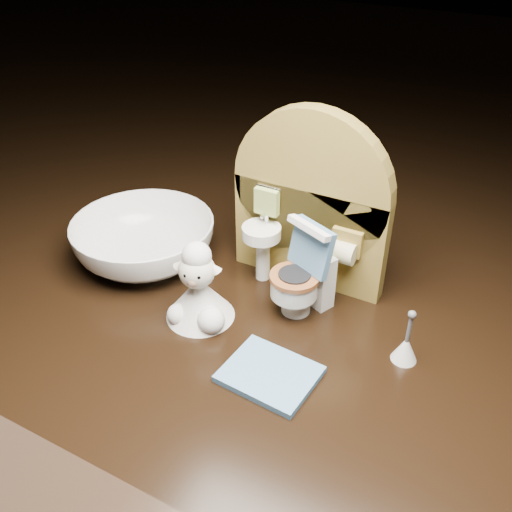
# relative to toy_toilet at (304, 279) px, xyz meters

# --- Properties ---
(backdrop_panel) EXTENTS (0.13, 0.05, 0.15)m
(backdrop_panel) POSITION_rel_toy_toilet_xyz_m (-0.01, 0.04, 0.04)
(backdrop_panel) COLOR olive
(backdrop_panel) RESTS_ON ground
(toy_toilet) EXTENTS (0.05, 0.05, 0.08)m
(toy_toilet) POSITION_rel_toy_toilet_xyz_m (0.00, 0.00, 0.00)
(toy_toilet) COLOR white
(toy_toilet) RESTS_ON ground
(bath_mat) EXTENTS (0.07, 0.06, 0.00)m
(bath_mat) POSITION_rel_toy_toilet_xyz_m (0.01, -0.08, -0.03)
(bath_mat) COLOR #5383AC
(bath_mat) RESTS_ON ground
(toilet_brush) EXTENTS (0.02, 0.02, 0.04)m
(toilet_brush) POSITION_rel_toy_toilet_xyz_m (0.09, -0.02, -0.02)
(toilet_brush) COLOR white
(toilet_brush) RESTS_ON ground
(plush_lamb) EXTENTS (0.05, 0.05, 0.07)m
(plush_lamb) POSITION_rel_toy_toilet_xyz_m (-0.07, -0.05, -0.00)
(plush_lamb) COLOR silver
(plush_lamb) RESTS_ON ground
(ceramic_bowl) EXTENTS (0.15, 0.15, 0.04)m
(ceramic_bowl) POSITION_rel_toy_toilet_xyz_m (-0.15, -0.01, -0.01)
(ceramic_bowl) COLOR white
(ceramic_bowl) RESTS_ON ground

